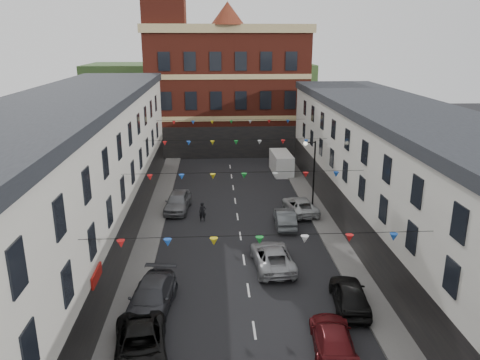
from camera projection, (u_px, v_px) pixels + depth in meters
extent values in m
plane|color=black|center=(248.00, 290.00, 27.94)|extent=(160.00, 160.00, 0.00)
cube|color=#605E5B|center=(137.00, 276.00, 29.43)|extent=(1.80, 64.00, 0.15)
cube|color=#605E5B|center=(352.00, 270.00, 30.22)|extent=(1.80, 64.00, 0.15)
cube|color=silver|center=(42.00, 210.00, 26.76)|extent=(8.00, 56.00, 10.00)
cube|color=black|center=(30.00, 117.00, 25.20)|extent=(8.40, 56.00, 0.70)
cube|color=black|center=(118.00, 262.00, 27.99)|extent=(0.12, 56.00, 3.20)
cube|color=silver|center=(442.00, 210.00, 28.25)|extent=(8.00, 56.00, 9.00)
cube|color=black|center=(453.00, 131.00, 26.83)|extent=(8.40, 56.00, 0.70)
cube|color=black|center=(372.00, 255.00, 28.87)|extent=(0.12, 56.00, 3.20)
cube|color=maroon|center=(227.00, 92.00, 62.03)|extent=(20.00, 12.00, 15.00)
cube|color=tan|center=(226.00, 29.00, 59.70)|extent=(20.60, 12.60, 1.00)
cone|color=maroon|center=(228.00, 13.00, 54.43)|extent=(4.00, 4.00, 2.60)
cube|color=maroon|center=(166.00, 59.00, 57.43)|extent=(5.00, 5.00, 24.00)
cube|color=#2B4E24|center=(201.00, 92.00, 85.45)|extent=(40.00, 14.00, 10.00)
cylinder|color=black|center=(314.00, 175.00, 40.82)|extent=(0.14, 0.14, 6.00)
cylinder|color=black|center=(311.00, 142.00, 39.95)|extent=(0.90, 0.10, 0.10)
sphere|color=beige|center=(306.00, 143.00, 39.95)|extent=(0.36, 0.36, 0.36)
imported|color=black|center=(140.00, 346.00, 21.75)|extent=(3.08, 5.51, 1.46)
imported|color=#393A40|center=(151.00, 298.00, 25.61)|extent=(2.86, 5.69, 1.59)
imported|color=gray|center=(178.00, 202.00, 40.60)|extent=(2.42, 5.01, 1.65)
imported|color=#5C1216|center=(333.00, 338.00, 22.37)|extent=(2.37, 4.85, 1.36)
imported|color=black|center=(350.00, 295.00, 25.98)|extent=(2.27, 4.69, 1.54)
imported|color=#555A5D|center=(285.00, 218.00, 37.24)|extent=(1.65, 4.34, 1.41)
imported|color=#B8BBBD|center=(300.00, 206.00, 40.05)|extent=(2.82, 5.08, 1.34)
imported|color=#A7A9AE|center=(272.00, 257.00, 30.59)|extent=(2.76, 5.44, 1.47)
cube|color=white|center=(281.00, 163.00, 51.94)|extent=(2.12, 5.15, 2.25)
imported|color=black|center=(203.00, 212.00, 38.23)|extent=(0.65, 0.49, 1.60)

